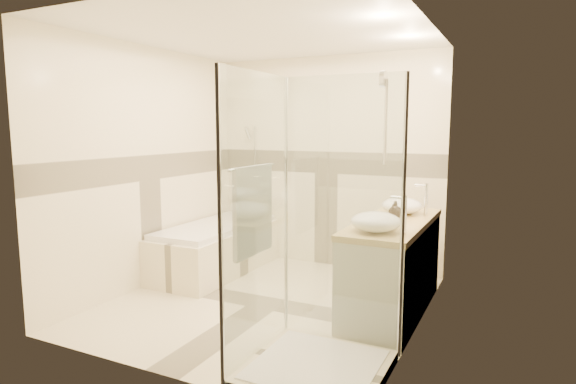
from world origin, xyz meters
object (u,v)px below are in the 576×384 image
at_px(amenity_bottle_b, 395,210).
at_px(vanity, 393,267).
at_px(shower_enclosure, 305,298).
at_px(bathtub, 216,245).
at_px(amenity_bottle_a, 393,212).
at_px(vessel_sink_near, 402,206).
at_px(vessel_sink_far, 376,222).

bearing_deg(amenity_bottle_b, vanity, -80.70).
bearing_deg(vanity, shower_enclosure, -102.97).
height_order(bathtub, amenity_bottle_a, amenity_bottle_a).
relative_size(bathtub, amenity_bottle_a, 12.13).
distance_m(shower_enclosure, amenity_bottle_a, 1.39).
bearing_deg(bathtub, vanity, -9.25).
bearing_deg(amenity_bottle_a, bathtub, 171.27).
height_order(vessel_sink_near, vessel_sink_far, vessel_sink_far).
distance_m(bathtub, amenity_bottle_a, 2.24).
height_order(vessel_sink_near, amenity_bottle_b, amenity_bottle_b).
relative_size(vanity, vessel_sink_far, 4.09).
distance_m(vanity, amenity_bottle_a, 0.49).
height_order(shower_enclosure, vessel_sink_near, shower_enclosure).
distance_m(amenity_bottle_a, amenity_bottle_b, 0.10).
bearing_deg(vessel_sink_near, amenity_bottle_a, -90.00).
xyz_separation_m(vessel_sink_far, amenity_bottle_a, (0.00, 0.54, -0.01)).
bearing_deg(amenity_bottle_b, amenity_bottle_a, -90.00).
bearing_deg(vessel_sink_near, vanity, -86.97).
relative_size(bathtub, shower_enclosure, 0.83).
bearing_deg(amenity_bottle_a, shower_enclosure, -101.91).
xyz_separation_m(vanity, shower_enclosure, (-0.29, -1.27, 0.08)).
relative_size(shower_enclosure, vessel_sink_near, 5.33).
height_order(vanity, vessel_sink_far, vessel_sink_far).
bearing_deg(shower_enclosure, vessel_sink_near, 80.61).
bearing_deg(bathtub, amenity_bottle_b, -6.11).
bearing_deg(shower_enclosure, vanity, 77.03).
bearing_deg(vessel_sink_far, vessel_sink_near, 90.00).
distance_m(shower_enclosure, vessel_sink_near, 1.72).
xyz_separation_m(vessel_sink_far, amenity_bottle_b, (0.00, 0.64, -0.00)).
height_order(bathtub, vessel_sink_near, vessel_sink_near).
bearing_deg(vessel_sink_far, amenity_bottle_a, 90.00).
bearing_deg(vessel_sink_near, shower_enclosure, -99.39).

